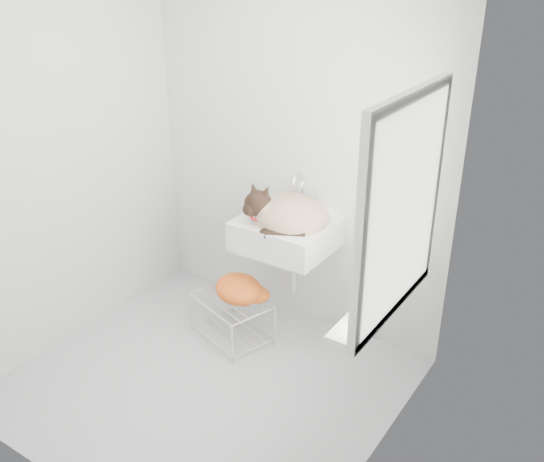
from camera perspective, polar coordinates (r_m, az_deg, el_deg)
The scene contains 15 objects.
floor at distance 3.89m, azimuth -6.18°, elevation -13.94°, with size 2.20×2.00×0.02m, color #B3B3B3.
back_wall at distance 4.01m, azimuth 2.16°, elevation 7.88°, with size 2.20×0.02×2.50m, color silver.
right_wall at distance 2.71m, azimuth 10.80°, elevation -1.47°, with size 0.02×2.00×2.50m, color silver.
left_wall at distance 4.02m, azimuth -19.32°, elevation 6.50°, with size 0.02×2.00×2.50m, color silver.
window_glass at distance 2.84m, azimuth 12.32°, elevation 1.93°, with size 0.01×0.80×1.00m, color white.
window_frame at distance 2.85m, azimuth 12.04°, elevation 1.99°, with size 0.04×0.90×1.10m, color white.
windowsill at distance 3.11m, azimuth 10.16°, elevation -6.58°, with size 0.16×0.88×0.04m, color white.
sink at distance 3.89m, azimuth 1.35°, elevation 1.04°, with size 0.59×0.52×0.24m, color white.
faucet at distance 3.98m, azimuth 2.77°, elevation 3.76°, with size 0.21×0.15×0.21m, color silver, non-canonical shape.
cat at distance 3.85m, azimuth 1.34°, elevation 1.48°, with size 0.56×0.50×0.33m.
wire_rack at distance 4.18m, azimuth -3.74°, elevation -8.12°, with size 0.50×0.35×0.30m, color silver.
towel at distance 4.09m, azimuth -3.15°, elevation -6.00°, with size 0.36×0.26×0.15m, color orange.
bottle_a at distance 2.95m, azimuth 8.46°, elevation -7.86°, with size 0.08×0.08×0.22m, color silver.
bottle_b at distance 3.02m, azimuth 9.23°, elevation -7.05°, with size 0.09×0.10×0.21m, color #237672.
bottle_c at distance 3.21m, azimuth 11.06°, elevation -5.11°, with size 0.13×0.13×0.17m, color #A9BED5.
Camera 1 is at (2.00, -2.26, 2.46)m, focal length 40.16 mm.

